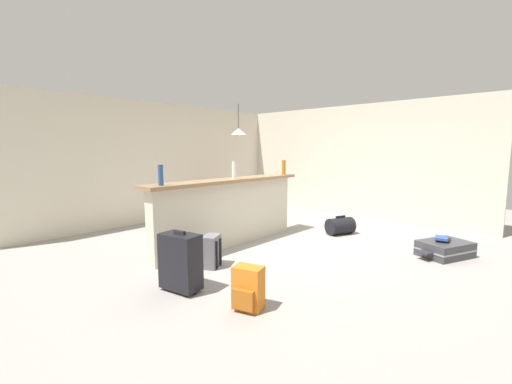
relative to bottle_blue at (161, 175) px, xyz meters
The scene contains 17 objects.
ground_plane 2.13m from the bottle_blue, 14.67° to the right, with size 13.00×13.00×0.05m, color gray.
wall_back 3.11m from the bottle_blue, 57.07° to the left, with size 6.60×0.10×2.50m, color beige.
wall_right 4.74m from the bottle_blue, ahead, with size 0.10×6.00×2.50m, color beige.
partition_half_wall 1.43m from the bottle_blue, ahead, with size 2.80×0.20×1.02m, color beige.
bar_countertop 1.26m from the bottle_blue, ahead, with size 2.96×0.40×0.05m, color #93704C.
bottle_blue is the anchor object (origin of this frame).
bottle_white 1.29m from the bottle_blue, ahead, with size 0.06×0.06×0.27m, color silver.
bottle_amber 2.53m from the bottle_blue, ahead, with size 0.07×0.07×0.27m, color #9E661E.
dining_table 3.17m from the bottle_blue, 27.84° to the left, with size 1.10×0.80×0.74m.
dining_chair_near_partition 2.94m from the bottle_blue, 19.06° to the left, with size 0.45×0.45×0.93m.
pendant_lamp 3.29m from the bottle_blue, 27.14° to the left, with size 0.34×0.34×0.71m.
suitcase_flat_charcoal 4.09m from the bottle_blue, 42.16° to the right, with size 0.89×0.73×0.22m.
duffel_bag_black 3.37m from the bottle_blue, 16.76° to the right, with size 0.56×0.47×0.34m.
backpack_grey 1.18m from the bottle_blue, 51.16° to the right, with size 0.33×0.32×0.42m.
suitcase_upright_black 1.23m from the bottle_blue, 110.43° to the right, with size 0.31×0.48×0.67m.
backpack_orange 1.93m from the bottle_blue, 94.20° to the right, with size 0.30×0.32×0.42m.
book_stack 4.02m from the bottle_blue, 41.83° to the right, with size 0.29×0.22×0.07m.
Camera 1 is at (-4.01, -3.30, 1.53)m, focal length 23.34 mm.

